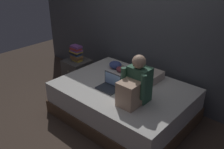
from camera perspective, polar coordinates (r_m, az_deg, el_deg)
ground_plane at (r=3.83m, az=-2.63°, el=-10.51°), size 8.00×8.00×0.00m
wall_back at (r=4.13m, az=8.94°, el=12.69°), size 5.60×0.10×2.70m
bed at (r=3.76m, az=2.70°, el=-6.43°), size 2.00×1.50×0.54m
nightstand at (r=4.68m, az=-8.20°, el=0.30°), size 0.44×0.46×0.54m
person_sitting at (r=3.13m, az=5.56°, el=-2.58°), size 0.39×0.44×0.66m
laptop at (r=3.53m, az=-0.53°, el=-2.49°), size 0.32×0.23×0.22m
pillow at (r=3.89m, az=7.63°, el=0.19°), size 0.56×0.36×0.13m
book_stack at (r=4.51m, az=-8.54°, el=5.06°), size 0.23×0.17×0.29m
clothes_pile at (r=4.16m, az=1.14°, el=2.05°), size 0.36×0.22×0.13m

